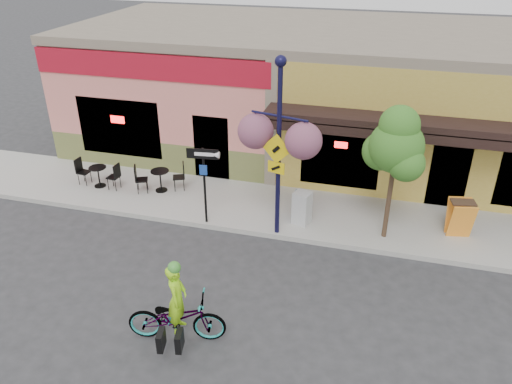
% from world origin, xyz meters
% --- Properties ---
extents(ground, '(90.00, 90.00, 0.00)m').
position_xyz_m(ground, '(0.00, 0.00, 0.00)').
color(ground, '#2D2D30').
rests_on(ground, ground).
extents(sidewalk, '(24.00, 3.00, 0.15)m').
position_xyz_m(sidewalk, '(0.00, 2.00, 0.07)').
color(sidewalk, '#9E9B93').
rests_on(sidewalk, ground).
extents(curb, '(24.00, 0.12, 0.15)m').
position_xyz_m(curb, '(0.00, 0.55, 0.07)').
color(curb, '#A8A59E').
rests_on(curb, ground).
extents(building, '(18.20, 8.20, 4.50)m').
position_xyz_m(building, '(0.00, 7.50, 2.25)').
color(building, '#DA766B').
rests_on(building, ground).
extents(bicycle, '(2.14, 1.12, 1.07)m').
position_xyz_m(bicycle, '(-1.25, -3.67, 0.54)').
color(bicycle, maroon).
rests_on(bicycle, ground).
extents(cyclist_rider, '(0.49, 0.64, 1.58)m').
position_xyz_m(cyclist_rider, '(-1.20, -3.67, 0.79)').
color(cyclist_rider, '#9EEA18').
rests_on(cyclist_rider, ground).
extents(lamp_post, '(1.66, 0.98, 4.87)m').
position_xyz_m(lamp_post, '(-0.13, 0.65, 2.59)').
color(lamp_post, '#121135').
rests_on(lamp_post, sidewalk).
extents(one_way_sign, '(0.89, 0.29, 2.28)m').
position_xyz_m(one_way_sign, '(-2.20, 0.65, 1.29)').
color(one_way_sign, black).
rests_on(one_way_sign, sidewalk).
extents(cafe_set_left, '(1.53, 0.83, 0.89)m').
position_xyz_m(cafe_set_left, '(-6.32, 1.82, 0.59)').
color(cafe_set_left, black).
rests_on(cafe_set_left, sidewalk).
extents(cafe_set_right, '(1.72, 1.33, 0.92)m').
position_xyz_m(cafe_set_right, '(-4.26, 2.06, 0.61)').
color(cafe_set_right, black).
rests_on(cafe_set_right, sidewalk).
extents(newspaper_box_blue, '(0.46, 0.42, 0.92)m').
position_xyz_m(newspaper_box_blue, '(0.39, 1.35, 0.61)').
color(newspaper_box_blue, navy).
rests_on(newspaper_box_blue, sidewalk).
extents(newspaper_box_grey, '(0.55, 0.53, 0.97)m').
position_xyz_m(newspaper_box_grey, '(0.44, 1.31, 0.64)').
color(newspaper_box_grey, '#B8B8B8').
rests_on(newspaper_box_grey, sidewalk).
extents(street_tree, '(1.93, 1.93, 3.75)m').
position_xyz_m(street_tree, '(2.75, 1.21, 2.03)').
color(street_tree, '#3D7A26').
rests_on(street_tree, sidewalk).
extents(sandwich_board, '(0.70, 0.57, 1.05)m').
position_xyz_m(sandwich_board, '(4.71, 1.62, 0.67)').
color(sandwich_board, orange).
rests_on(sandwich_board, sidewalk).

